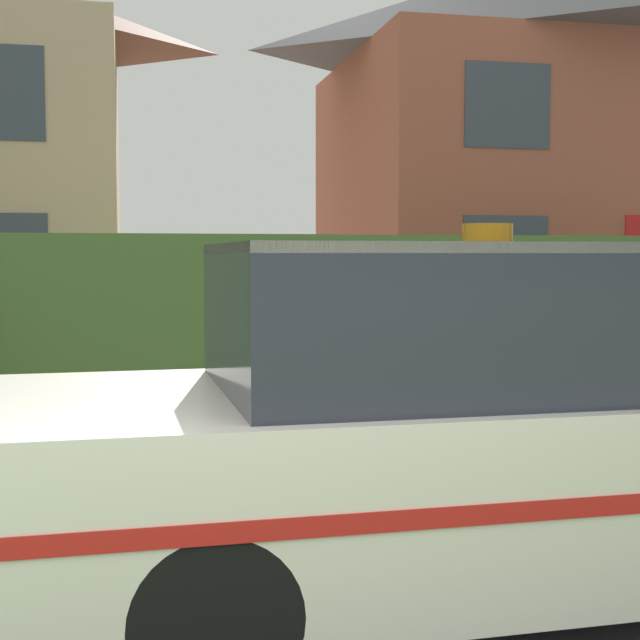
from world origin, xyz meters
name	(u,v)px	position (x,y,z in m)	size (l,w,h in m)	color
road_strip	(173,519)	(0.00, 3.61, 0.01)	(28.00, 5.27, 0.01)	#424247
garden_hedge	(279,312)	(1.39, 8.32, 0.84)	(14.56, 0.64, 1.68)	#4C7233
police_car	(504,428)	(1.36, 2.26, 0.72)	(4.46, 1.68, 1.58)	black
house_right	(545,142)	(7.65, 14.65, 3.61)	(8.11, 6.30, 7.08)	#93513D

